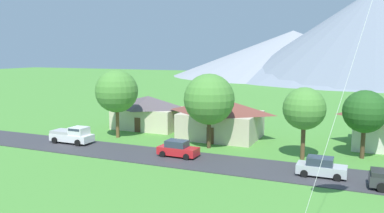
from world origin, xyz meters
TOP-DOWN VIEW (x-y plane):
  - road_strip at (0.00, 28.57)m, footprint 160.00×6.26m
  - mountain_central_ridge at (11.36, 160.79)m, footprint 105.36×105.36m
  - mountain_far_east_ridge at (10.97, 170.01)m, footprint 124.47×124.47m
  - mountain_far_west_ridge at (-21.18, 174.53)m, footprint 107.03×107.03m
  - house_right_center at (-8.07, 39.83)m, footprint 10.21×8.22m
  - house_rightmost at (-19.57, 41.53)m, footprint 9.92×6.55m
  - tree_near_left at (-7.52, 34.16)m, footprint 5.73×5.73m
  - tree_left_of_center at (2.95, 33.48)m, footprint 4.28×4.28m
  - tree_center at (-20.19, 34.69)m, footprint 5.39×5.39m
  - tree_right_of_center at (8.54, 36.31)m, footprint 4.36×4.36m
  - parked_car_red_west_end at (-9.07, 29.21)m, footprint 4.24×2.16m
  - parked_car_silver_mid_west at (5.25, 28.30)m, footprint 4.20×2.09m
  - pickup_truck_white_west_side at (-23.14, 29.66)m, footprint 5.20×2.33m

SIDE VIEW (x-z plane):
  - road_strip at x=0.00m, z-range 0.00..0.08m
  - parked_car_red_west_end at x=-9.07m, z-range 0.03..1.71m
  - parked_car_silver_mid_west at x=5.25m, z-range 0.03..1.71m
  - pickup_truck_white_west_side at x=-23.14m, z-range 0.06..2.06m
  - house_rightmost at x=-19.57m, z-range 0.08..4.74m
  - house_right_center at x=-8.07m, z-range 0.09..5.13m
  - tree_right_of_center at x=8.54m, z-range 1.33..8.39m
  - tree_left_of_center at x=2.95m, z-range 1.52..8.91m
  - tree_near_left at x=-7.52m, z-range 1.36..9.83m
  - tree_center at x=-20.19m, z-range 1.61..10.26m
  - mountain_far_west_ridge at x=-21.18m, z-range 0.00..20.11m
  - mountain_far_east_ridge at x=10.97m, z-range 0.00..26.82m
  - mountain_central_ridge at x=11.36m, z-range 0.00..34.86m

